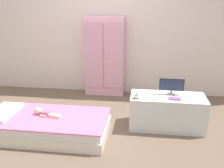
{
  "coord_description": "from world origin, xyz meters",
  "views": [
    {
      "loc": [
        0.76,
        -3.05,
        1.72
      ],
      "look_at": [
        0.3,
        0.35,
        0.56
      ],
      "focal_mm": 39.62,
      "sensor_mm": 36.0,
      "label": 1
    }
  ],
  "objects_px": {
    "bed": "(47,125)",
    "book_purple": "(175,99)",
    "wardrobe": "(104,57)",
    "tv_stand": "(167,112)",
    "doll": "(43,112)",
    "rocking_horse_toy": "(136,95)",
    "tv_monitor": "(172,85)"
  },
  "relations": [
    {
      "from": "bed",
      "to": "doll",
      "type": "distance_m",
      "value": 0.19
    },
    {
      "from": "tv_monitor",
      "to": "book_purple",
      "type": "height_order",
      "value": "tv_monitor"
    },
    {
      "from": "doll",
      "to": "rocking_horse_toy",
      "type": "bearing_deg",
      "value": 10.44
    },
    {
      "from": "bed",
      "to": "tv_stand",
      "type": "bearing_deg",
      "value": 14.8
    },
    {
      "from": "bed",
      "to": "book_purple",
      "type": "distance_m",
      "value": 1.74
    },
    {
      "from": "wardrobe",
      "to": "bed",
      "type": "bearing_deg",
      "value": -107.62
    },
    {
      "from": "bed",
      "to": "tv_stand",
      "type": "xyz_separation_m",
      "value": [
        1.6,
        0.42,
        0.11
      ]
    },
    {
      "from": "bed",
      "to": "tv_stand",
      "type": "relative_size",
      "value": 1.58
    },
    {
      "from": "rocking_horse_toy",
      "to": "bed",
      "type": "bearing_deg",
      "value": -167.27
    },
    {
      "from": "bed",
      "to": "tv_monitor",
      "type": "bearing_deg",
      "value": 16.97
    },
    {
      "from": "bed",
      "to": "tv_monitor",
      "type": "distance_m",
      "value": 1.79
    },
    {
      "from": "rocking_horse_toy",
      "to": "book_purple",
      "type": "xyz_separation_m",
      "value": [
        0.51,
        0.05,
        -0.04
      ]
    },
    {
      "from": "tv_monitor",
      "to": "rocking_horse_toy",
      "type": "relative_size",
      "value": 3.09
    },
    {
      "from": "tv_stand",
      "to": "tv_monitor",
      "type": "xyz_separation_m",
      "value": [
        0.05,
        0.08,
        0.37
      ]
    },
    {
      "from": "bed",
      "to": "book_purple",
      "type": "xyz_separation_m",
      "value": [
        1.68,
        0.32,
        0.35
      ]
    },
    {
      "from": "bed",
      "to": "rocking_horse_toy",
      "type": "xyz_separation_m",
      "value": [
        1.17,
        0.26,
        0.39
      ]
    },
    {
      "from": "wardrobe",
      "to": "tv_stand",
      "type": "distance_m",
      "value": 1.7
    },
    {
      "from": "tv_stand",
      "to": "tv_monitor",
      "type": "bearing_deg",
      "value": 60.09
    },
    {
      "from": "tv_stand",
      "to": "tv_monitor",
      "type": "distance_m",
      "value": 0.38
    },
    {
      "from": "doll",
      "to": "tv_monitor",
      "type": "relative_size",
      "value": 1.15
    },
    {
      "from": "doll",
      "to": "rocking_horse_toy",
      "type": "xyz_separation_m",
      "value": [
        1.24,
        0.23,
        0.22
      ]
    },
    {
      "from": "tv_monitor",
      "to": "book_purple",
      "type": "bearing_deg",
      "value": -80.34
    },
    {
      "from": "wardrobe",
      "to": "book_purple",
      "type": "xyz_separation_m",
      "value": [
        1.16,
        -1.31,
        -0.25
      ]
    },
    {
      "from": "tv_monitor",
      "to": "doll",
      "type": "bearing_deg",
      "value": -164.78
    },
    {
      "from": "bed",
      "to": "book_purple",
      "type": "relative_size",
      "value": 10.73
    },
    {
      "from": "tv_stand",
      "to": "doll",
      "type": "bearing_deg",
      "value": -166.95
    },
    {
      "from": "rocking_horse_toy",
      "to": "tv_stand",
      "type": "bearing_deg",
      "value": 20.2
    },
    {
      "from": "doll",
      "to": "rocking_horse_toy",
      "type": "distance_m",
      "value": 1.28
    },
    {
      "from": "book_purple",
      "to": "tv_stand",
      "type": "bearing_deg",
      "value": 126.29
    },
    {
      "from": "bed",
      "to": "wardrobe",
      "type": "bearing_deg",
      "value": 72.38
    },
    {
      "from": "tv_stand",
      "to": "rocking_horse_toy",
      "type": "distance_m",
      "value": 0.54
    },
    {
      "from": "bed",
      "to": "book_purple",
      "type": "height_order",
      "value": "book_purple"
    }
  ]
}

